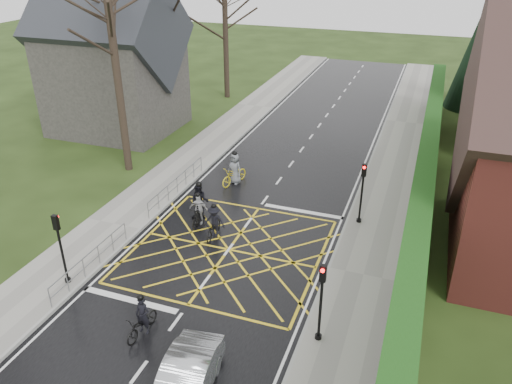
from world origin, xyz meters
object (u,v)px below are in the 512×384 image
Objects in this scene: cyclist_mid at (214,225)px; cyclist_lead at (235,172)px; cyclist_back at (199,205)px; cyclist_rear at (142,321)px; cyclist_front at (198,212)px.

cyclist_mid is 5.65m from cyclist_lead.
cyclist_back reaches higher than cyclist_mid.
cyclist_back is at bearing 105.99° from cyclist_rear.
cyclist_rear is 12.32m from cyclist_lead.
cyclist_front is at bearing 141.70° from cyclist_mid.
cyclist_back reaches higher than cyclist_rear.
cyclist_back reaches higher than cyclist_front.
cyclist_front is at bearing -72.32° from cyclist_lead.
cyclist_back is at bearing -73.82° from cyclist_lead.
cyclist_lead reaches higher than cyclist_front.
cyclist_front is at bearing -92.06° from cyclist_back.
cyclist_lead is (0.11, 4.31, -0.09)m from cyclist_back.
cyclist_lead is (-0.01, 4.72, 0.06)m from cyclist_front.
cyclist_rear is 6.72m from cyclist_mid.
cyclist_mid is 1.44m from cyclist_front.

